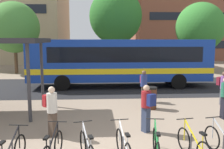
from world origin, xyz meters
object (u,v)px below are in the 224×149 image
commuter_maroon_pack_4 (223,86)px  trash_bin (151,98)px  street_tree_1 (116,16)px  parked_bicycle_silver_7 (224,144)px  street_tree_2 (200,27)px  city_bus (119,61)px  parked_bicycle_white_4 (123,147)px  commuter_red_pack_1 (51,108)px  street_tree_0 (14,27)px  parked_bicycle_green_5 (156,146)px  parked_bicycle_yellow_6 (193,146)px  commuter_navy_pack_3 (147,105)px  commuter_red_pack_2 (144,84)px

commuter_maroon_pack_4 → trash_bin: 3.72m
trash_bin → street_tree_1: bearing=93.5°
parked_bicycle_silver_7 → street_tree_2: size_ratio=0.25×
city_bus → parked_bicycle_white_4: bearing=85.5°
commuter_red_pack_1 → street_tree_1: size_ratio=0.21×
street_tree_0 → street_tree_1: (9.41, -0.31, 1.04)m
parked_bicycle_green_5 → parked_bicycle_yellow_6: size_ratio=1.00×
commuter_red_pack_1 → trash_bin: bearing=82.6°
parked_bicycle_yellow_6 → parked_bicycle_silver_7: 0.89m
street_tree_0 → street_tree_1: bearing=-1.9°
commuter_red_pack_1 → commuter_navy_pack_3: bearing=47.8°
street_tree_0 → parked_bicycle_white_4: bearing=-64.7°
parked_bicycle_yellow_6 → street_tree_0: bearing=20.1°
parked_bicycle_white_4 → parked_bicycle_yellow_6: size_ratio=1.00×
parked_bicycle_yellow_6 → commuter_red_pack_1: 4.55m
city_bus → parked_bicycle_silver_7: size_ratio=7.09×
parked_bicycle_silver_7 → street_tree_0: size_ratio=0.25×
commuter_maroon_pack_4 → trash_bin: commuter_maroon_pack_4 is taller
commuter_red_pack_2 → street_tree_0: 15.67m
commuter_red_pack_1 → parked_bicycle_yellow_6: bearing=19.9°
commuter_maroon_pack_4 → trash_bin: bearing=-107.2°
parked_bicycle_yellow_6 → parked_bicycle_white_4: bearing=79.2°
parked_bicycle_white_4 → street_tree_1: size_ratio=0.22×
parked_bicycle_yellow_6 → parked_bicycle_silver_7: size_ratio=1.00×
commuter_red_pack_1 → street_tree_0: bearing=156.0°
commuter_navy_pack_3 → commuter_red_pack_1: bearing=61.5°
parked_bicycle_silver_7 → street_tree_2: (6.65, 18.17, 3.99)m
parked_bicycle_white_4 → parked_bicycle_green_5: size_ratio=1.00×
parked_bicycle_silver_7 → commuter_maroon_pack_4: size_ratio=1.02×
commuter_maroon_pack_4 → street_tree_1: street_tree_1 is taller
parked_bicycle_white_4 → commuter_navy_pack_3: (1.01, 2.03, 0.58)m
city_bus → commuter_maroon_pack_4: city_bus is taller
city_bus → trash_bin: 5.84m
commuter_maroon_pack_4 → street_tree_1: bearing=175.7°
commuter_navy_pack_3 → trash_bin: 3.07m
commuter_navy_pack_3 → parked_bicycle_green_5: bearing=144.9°
commuter_navy_pack_3 → parked_bicycle_yellow_6: bearing=171.5°
street_tree_0 → street_tree_2: (17.82, 0.43, 0.07)m
city_bus → parked_bicycle_yellow_6: bearing=95.6°
trash_bin → street_tree_1: (-0.77, 12.52, 4.82)m
parked_bicycle_white_4 → trash_bin: size_ratio=1.66×
commuter_navy_pack_3 → street_tree_2: (8.41, 16.20, 3.40)m
parked_bicycle_green_5 → commuter_red_pack_2: (0.80, 6.27, 0.56)m
city_bus → commuter_red_pack_1: (-2.95, -8.71, -0.80)m
parked_bicycle_green_5 → street_tree_0: (-9.28, 17.80, 3.91)m
commuter_red_pack_1 → commuter_red_pack_2: (3.89, 4.41, -0.03)m
parked_bicycle_white_4 → commuter_navy_pack_3: size_ratio=1.03×
parked_bicycle_green_5 → commuter_red_pack_1: (-3.09, 1.86, 0.59)m
parked_bicycle_white_4 → street_tree_0: size_ratio=0.26×
city_bus → commuter_red_pack_2: city_bus is taller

